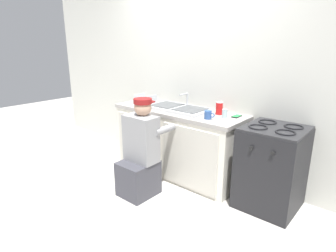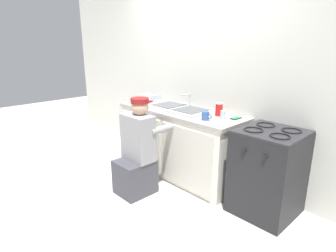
{
  "view_description": "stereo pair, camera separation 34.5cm",
  "coord_description": "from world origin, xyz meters",
  "px_view_note": "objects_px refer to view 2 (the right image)",
  "views": [
    {
      "loc": [
        2.15,
        -2.42,
        1.68
      ],
      "look_at": [
        0.0,
        0.1,
        0.69
      ],
      "focal_mm": 30.0,
      "sensor_mm": 36.0,
      "label": 1
    },
    {
      "loc": [
        2.4,
        -2.18,
        1.68
      ],
      "look_at": [
        0.0,
        0.1,
        0.69
      ],
      "focal_mm": 30.0,
      "sensor_mm": 36.0,
      "label": 2
    }
  ],
  "objects_px": {
    "soda_cup_red": "(219,109)",
    "water_glass": "(223,115)",
    "coffee_mug": "(206,116)",
    "sink_double_basin": "(180,108)",
    "stove_range": "(268,172)",
    "cell_phone": "(236,118)",
    "dish_rack_tray": "(150,100)",
    "plumber_person": "(137,155)"
  },
  "relations": [
    {
      "from": "dish_rack_tray",
      "to": "soda_cup_red",
      "type": "height_order",
      "value": "soda_cup_red"
    },
    {
      "from": "stove_range",
      "to": "cell_phone",
      "type": "xyz_separation_m",
      "value": [
        -0.5,
        0.15,
        0.43
      ]
    },
    {
      "from": "soda_cup_red",
      "to": "coffee_mug",
      "type": "bearing_deg",
      "value": -87.04
    },
    {
      "from": "dish_rack_tray",
      "to": "sink_double_basin",
      "type": "bearing_deg",
      "value": -4.08
    },
    {
      "from": "stove_range",
      "to": "coffee_mug",
      "type": "bearing_deg",
      "value": -168.45
    },
    {
      "from": "sink_double_basin",
      "to": "dish_rack_tray",
      "type": "bearing_deg",
      "value": 175.92
    },
    {
      "from": "sink_double_basin",
      "to": "plumber_person",
      "type": "height_order",
      "value": "plumber_person"
    },
    {
      "from": "plumber_person",
      "to": "coffee_mug",
      "type": "xyz_separation_m",
      "value": [
        0.52,
        0.56,
        0.45
      ]
    },
    {
      "from": "stove_range",
      "to": "sink_double_basin",
      "type": "bearing_deg",
      "value": 179.9
    },
    {
      "from": "plumber_person",
      "to": "cell_phone",
      "type": "xyz_separation_m",
      "value": [
        0.72,
        0.85,
        0.41
      ]
    },
    {
      "from": "sink_double_basin",
      "to": "soda_cup_red",
      "type": "xyz_separation_m",
      "value": [
        0.52,
        0.11,
        0.06
      ]
    },
    {
      "from": "coffee_mug",
      "to": "cell_phone",
      "type": "bearing_deg",
      "value": 56.11
    },
    {
      "from": "stove_range",
      "to": "dish_rack_tray",
      "type": "height_order",
      "value": "dish_rack_tray"
    },
    {
      "from": "plumber_person",
      "to": "water_glass",
      "type": "distance_m",
      "value": 1.06
    },
    {
      "from": "cell_phone",
      "to": "stove_range",
      "type": "bearing_deg",
      "value": -16.67
    },
    {
      "from": "sink_double_basin",
      "to": "stove_range",
      "type": "bearing_deg",
      "value": -0.1
    },
    {
      "from": "sink_double_basin",
      "to": "coffee_mug",
      "type": "distance_m",
      "value": 0.56
    },
    {
      "from": "soda_cup_red",
      "to": "water_glass",
      "type": "relative_size",
      "value": 1.52
    },
    {
      "from": "plumber_person",
      "to": "coffee_mug",
      "type": "relative_size",
      "value": 8.76
    },
    {
      "from": "plumber_person",
      "to": "stove_range",
      "type": "bearing_deg",
      "value": 29.74
    },
    {
      "from": "coffee_mug",
      "to": "soda_cup_red",
      "type": "relative_size",
      "value": 0.83
    },
    {
      "from": "coffee_mug",
      "to": "dish_rack_tray",
      "type": "distance_m",
      "value": 1.18
    },
    {
      "from": "stove_range",
      "to": "coffee_mug",
      "type": "distance_m",
      "value": 0.86
    },
    {
      "from": "coffee_mug",
      "to": "dish_rack_tray",
      "type": "bearing_deg",
      "value": 170.71
    },
    {
      "from": "sink_double_basin",
      "to": "soda_cup_red",
      "type": "height_order",
      "value": "sink_double_basin"
    },
    {
      "from": "plumber_person",
      "to": "coffee_mug",
      "type": "bearing_deg",
      "value": 46.82
    },
    {
      "from": "stove_range",
      "to": "soda_cup_red",
      "type": "xyz_separation_m",
      "value": [
        -0.71,
        0.11,
        0.5
      ]
    },
    {
      "from": "coffee_mug",
      "to": "sink_double_basin",
      "type": "bearing_deg",
      "value": 164.8
    },
    {
      "from": "soda_cup_red",
      "to": "water_glass",
      "type": "distance_m",
      "value": 0.17
    },
    {
      "from": "stove_range",
      "to": "plumber_person",
      "type": "height_order",
      "value": "plumber_person"
    },
    {
      "from": "soda_cup_red",
      "to": "cell_phone",
      "type": "distance_m",
      "value": 0.23
    },
    {
      "from": "dish_rack_tray",
      "to": "water_glass",
      "type": "relative_size",
      "value": 2.8
    },
    {
      "from": "stove_range",
      "to": "plumber_person",
      "type": "xyz_separation_m",
      "value": [
        -1.22,
        -0.7,
        0.02
      ]
    },
    {
      "from": "water_glass",
      "to": "stove_range",
      "type": "bearing_deg",
      "value": -1.26
    },
    {
      "from": "plumber_person",
      "to": "coffee_mug",
      "type": "distance_m",
      "value": 0.89
    },
    {
      "from": "sink_double_basin",
      "to": "dish_rack_tray",
      "type": "distance_m",
      "value": 0.63
    },
    {
      "from": "water_glass",
      "to": "plumber_person",
      "type": "bearing_deg",
      "value": -131.93
    },
    {
      "from": "plumber_person",
      "to": "soda_cup_red",
      "type": "bearing_deg",
      "value": 58.0
    },
    {
      "from": "stove_range",
      "to": "cell_phone",
      "type": "height_order",
      "value": "stove_range"
    },
    {
      "from": "stove_range",
      "to": "water_glass",
      "type": "bearing_deg",
      "value": 178.74
    },
    {
      "from": "coffee_mug",
      "to": "water_glass",
      "type": "height_order",
      "value": "water_glass"
    },
    {
      "from": "coffee_mug",
      "to": "soda_cup_red",
      "type": "height_order",
      "value": "soda_cup_red"
    }
  ]
}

